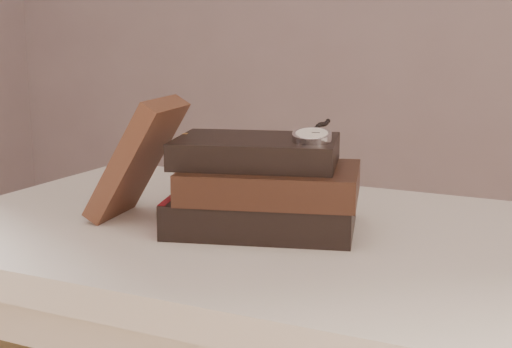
% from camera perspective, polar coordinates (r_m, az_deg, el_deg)
% --- Properties ---
extents(table, '(1.00, 0.60, 0.75)m').
position_cam_1_polar(table, '(1.05, 2.46, -9.07)').
color(table, silver).
rests_on(table, ground).
extents(book_stack, '(0.29, 0.23, 0.12)m').
position_cam_1_polar(book_stack, '(1.00, 0.59, -1.02)').
color(book_stack, black).
rests_on(book_stack, table).
extents(journal, '(0.13, 0.13, 0.17)m').
position_cam_1_polar(journal, '(1.07, -9.06, 1.18)').
color(journal, '#3D2117').
rests_on(journal, table).
extents(pocket_watch, '(0.06, 0.16, 0.02)m').
position_cam_1_polar(pocket_watch, '(0.97, 4.34, 2.98)').
color(pocket_watch, silver).
rests_on(pocket_watch, book_stack).
extents(eyeglasses, '(0.13, 0.14, 0.05)m').
position_cam_1_polar(eyeglasses, '(1.10, -3.29, 0.72)').
color(eyeglasses, silver).
rests_on(eyeglasses, book_stack).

